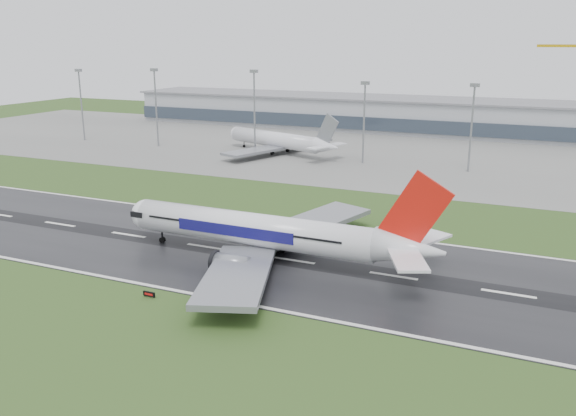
% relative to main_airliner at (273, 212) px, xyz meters
% --- Properties ---
extents(ground, '(520.00, 520.00, 0.00)m').
position_rel_main_airliner_xyz_m(ground, '(-36.26, 1.48, -9.88)').
color(ground, '#284419').
rests_on(ground, ground).
extents(runway, '(400.00, 45.00, 0.10)m').
position_rel_main_airliner_xyz_m(runway, '(-36.26, 1.48, -9.83)').
color(runway, black).
rests_on(runway, ground).
extents(apron, '(400.00, 130.00, 0.08)m').
position_rel_main_airliner_xyz_m(apron, '(-36.26, 126.48, -9.84)').
color(apron, slate).
rests_on(apron, ground).
extents(terminal, '(240.00, 36.00, 15.00)m').
position_rel_main_airliner_xyz_m(terminal, '(-36.26, 186.48, -2.38)').
color(terminal, '#91949B').
rests_on(terminal, ground).
extents(main_airliner, '(66.67, 63.54, 19.56)m').
position_rel_main_airliner_xyz_m(main_airliner, '(0.00, 0.00, 0.00)').
color(main_airliner, white).
rests_on(main_airliner, runway).
extents(parked_airliner, '(71.06, 68.71, 16.58)m').
position_rel_main_airliner_xyz_m(parked_airliner, '(-47.66, 106.84, -1.51)').
color(parked_airliner, silver).
rests_on(parked_airliner, apron).
extents(runway_sign, '(2.30, 0.31, 1.04)m').
position_rel_main_airliner_xyz_m(runway_sign, '(-11.63, -24.36, -9.36)').
color(runway_sign, black).
rests_on(runway_sign, ground).
extents(floodmast_0, '(0.64, 0.64, 29.32)m').
position_rel_main_airliner_xyz_m(floodmast_0, '(-138.72, 101.48, 4.78)').
color(floodmast_0, gray).
rests_on(floodmast_0, ground).
extents(floodmast_1, '(0.64, 0.64, 30.19)m').
position_rel_main_airliner_xyz_m(floodmast_1, '(-99.90, 101.48, 5.22)').
color(floodmast_1, gray).
rests_on(floodmast_1, ground).
extents(floodmast_2, '(0.64, 0.64, 30.48)m').
position_rel_main_airliner_xyz_m(floodmast_2, '(-55.31, 101.48, 5.36)').
color(floodmast_2, gray).
rests_on(floodmast_2, ground).
extents(floodmast_3, '(0.64, 0.64, 27.35)m').
position_rel_main_airliner_xyz_m(floodmast_3, '(-12.61, 101.48, 3.79)').
color(floodmast_3, gray).
rests_on(floodmast_3, ground).
extents(floodmast_4, '(0.64, 0.64, 27.62)m').
position_rel_main_airliner_xyz_m(floodmast_4, '(23.62, 101.48, 3.93)').
color(floodmast_4, gray).
rests_on(floodmast_4, ground).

